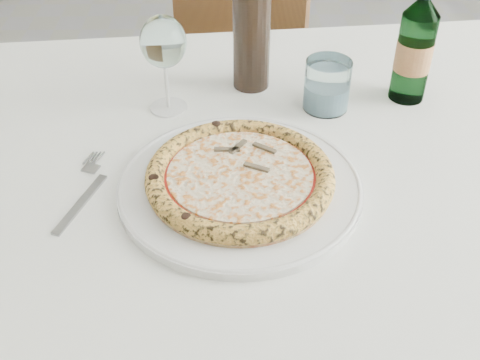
% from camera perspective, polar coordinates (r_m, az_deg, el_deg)
% --- Properties ---
extents(dining_table, '(1.61, 1.04, 0.76)m').
position_cam_1_polar(dining_table, '(1.03, -0.10, -0.97)').
color(dining_table, brown).
rests_on(dining_table, floor).
extents(chair_far, '(0.55, 0.55, 0.93)m').
position_cam_1_polar(chair_far, '(1.79, -1.40, 12.15)').
color(chair_far, brown).
rests_on(chair_far, floor).
extents(plate, '(0.37, 0.37, 0.02)m').
position_cam_1_polar(plate, '(0.90, 0.00, -0.56)').
color(plate, silver).
rests_on(plate, dining_table).
extents(pizza, '(0.28, 0.28, 0.03)m').
position_cam_1_polar(pizza, '(0.89, -0.00, 0.31)').
color(pizza, tan).
rests_on(pizza, plate).
extents(fork, '(0.06, 0.19, 0.00)m').
position_cam_1_polar(fork, '(0.93, -14.57, -1.10)').
color(fork, gray).
rests_on(fork, dining_table).
extents(wine_glass, '(0.08, 0.08, 0.18)m').
position_cam_1_polar(wine_glass, '(1.04, -7.29, 12.66)').
color(wine_glass, silver).
rests_on(wine_glass, dining_table).
extents(tumbler, '(0.08, 0.08, 0.09)m').
position_cam_1_polar(tumbler, '(1.09, 8.23, 8.61)').
color(tumbler, white).
rests_on(tumbler, dining_table).
extents(beer_bottle, '(0.06, 0.06, 0.25)m').
position_cam_1_polar(beer_bottle, '(1.12, 16.27, 11.96)').
color(beer_bottle, '#3A6942').
rests_on(beer_bottle, dining_table).
extents(wine_bottle, '(0.07, 0.07, 0.28)m').
position_cam_1_polar(wine_bottle, '(1.11, 1.12, 14.34)').
color(wine_bottle, black).
rests_on(wine_bottle, dining_table).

